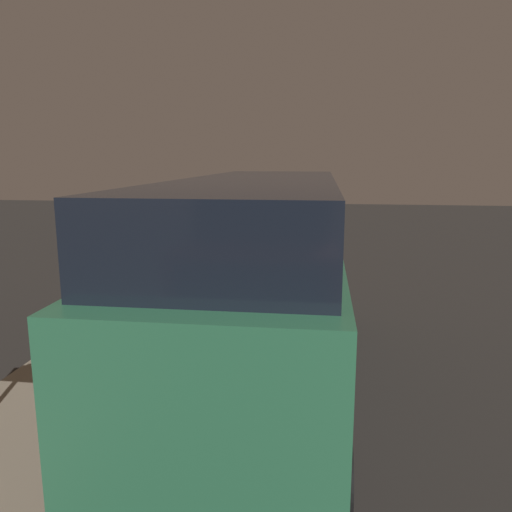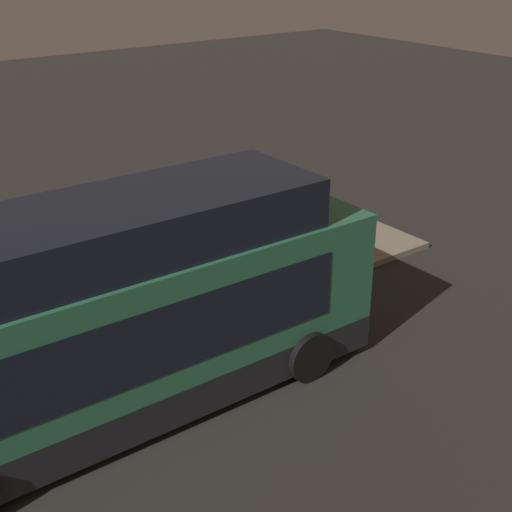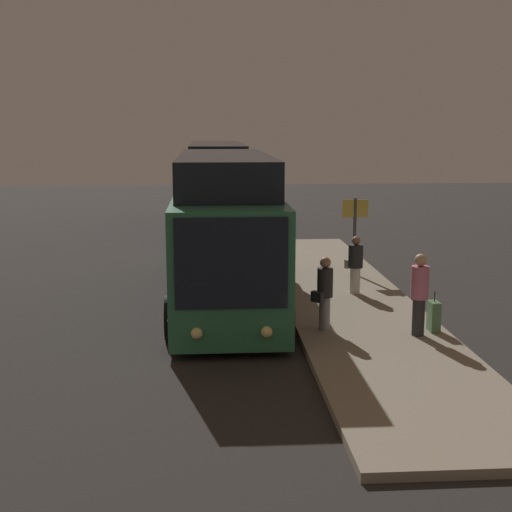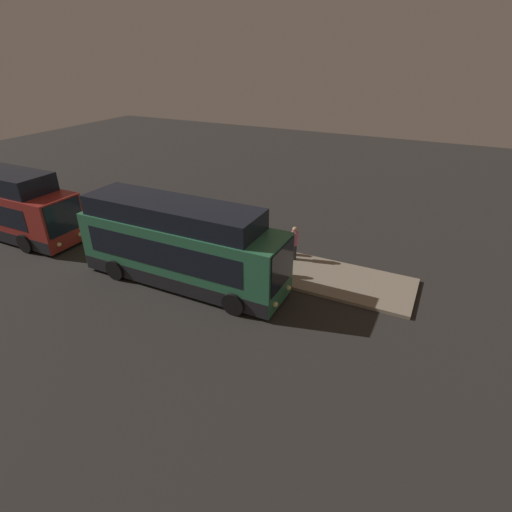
{
  "view_description": "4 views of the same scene",
  "coord_description": "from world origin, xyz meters",
  "px_view_note": "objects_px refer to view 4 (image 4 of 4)",
  "views": [
    {
      "loc": [
        -8.84,
        -0.98,
        4.33
      ],
      "look_at": [
        3.3,
        0.64,
        1.93
      ],
      "focal_mm": 35.0,
      "sensor_mm": 36.0,
      "label": 1
    },
    {
      "loc": [
        -4.65,
        -10.14,
        8.06
      ],
      "look_at": [
        3.3,
        0.64,
        1.93
      ],
      "focal_mm": 50.0,
      "sensor_mm": 36.0,
      "label": 2
    },
    {
      "loc": [
        18.8,
        -0.42,
        4.78
      ],
      "look_at": [
        3.3,
        0.64,
        1.93
      ],
      "focal_mm": 50.0,
      "sensor_mm": 36.0,
      "label": 3
    },
    {
      "loc": [
        10.2,
        -13.35,
        10.11
      ],
      "look_at": [
        3.3,
        0.64,
        1.93
      ],
      "focal_mm": 28.0,
      "sensor_mm": 36.0,
      "label": 4
    }
  ],
  "objects_px": {
    "passenger_boarding": "(268,257)",
    "sign_post": "(186,211)",
    "bus_lead": "(180,248)",
    "passenger_with_bags": "(294,242)",
    "passenger_waiting": "(220,234)",
    "suitcase": "(292,249)"
  },
  "relations": [
    {
      "from": "passenger_waiting",
      "to": "sign_post",
      "type": "height_order",
      "value": "sign_post"
    },
    {
      "from": "passenger_boarding",
      "to": "suitcase",
      "type": "bearing_deg",
      "value": -140.25
    },
    {
      "from": "passenger_boarding",
      "to": "suitcase",
      "type": "distance_m",
      "value": 2.56
    },
    {
      "from": "passenger_waiting",
      "to": "sign_post",
      "type": "distance_m",
      "value": 2.74
    },
    {
      "from": "passenger_waiting",
      "to": "sign_post",
      "type": "relative_size",
      "value": 0.67
    },
    {
      "from": "passenger_with_bags",
      "to": "suitcase",
      "type": "relative_size",
      "value": 2.0
    },
    {
      "from": "passenger_waiting",
      "to": "passenger_with_bags",
      "type": "xyz_separation_m",
      "value": [
        4.12,
        0.58,
        0.15
      ]
    },
    {
      "from": "bus_lead",
      "to": "suitcase",
      "type": "relative_size",
      "value": 11.09
    },
    {
      "from": "bus_lead",
      "to": "sign_post",
      "type": "relative_size",
      "value": 4.28
    },
    {
      "from": "bus_lead",
      "to": "passenger_waiting",
      "type": "bearing_deg",
      "value": 90.55
    },
    {
      "from": "passenger_boarding",
      "to": "passenger_with_bags",
      "type": "distance_m",
      "value": 2.11
    },
    {
      "from": "passenger_with_bags",
      "to": "suitcase",
      "type": "distance_m",
      "value": 0.86
    },
    {
      "from": "passenger_with_bags",
      "to": "sign_post",
      "type": "bearing_deg",
      "value": 172.05
    },
    {
      "from": "passenger_with_bags",
      "to": "passenger_boarding",
      "type": "bearing_deg",
      "value": -114.43
    },
    {
      "from": "suitcase",
      "to": "sign_post",
      "type": "bearing_deg",
      "value": -175.36
    },
    {
      "from": "passenger_waiting",
      "to": "passenger_with_bags",
      "type": "relative_size",
      "value": 0.87
    },
    {
      "from": "passenger_waiting",
      "to": "passenger_with_bags",
      "type": "bearing_deg",
      "value": -101.66
    },
    {
      "from": "passenger_boarding",
      "to": "sign_post",
      "type": "xyz_separation_m",
      "value": [
        -6.14,
        1.96,
        0.66
      ]
    },
    {
      "from": "suitcase",
      "to": "passenger_with_bags",
      "type": "bearing_deg",
      "value": -55.71
    },
    {
      "from": "passenger_with_bags",
      "to": "passenger_waiting",
      "type": "bearing_deg",
      "value": 179.42
    },
    {
      "from": "passenger_waiting",
      "to": "passenger_with_bags",
      "type": "distance_m",
      "value": 4.17
    },
    {
      "from": "bus_lead",
      "to": "passenger_boarding",
      "type": "xyz_separation_m",
      "value": [
        3.51,
        2.17,
        -0.72
      ]
    }
  ]
}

